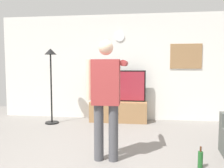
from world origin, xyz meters
TOP-DOWN VIEW (x-y plane):
  - back_wall at (0.00, 2.95)m, footprint 6.40×0.10m
  - tv_stand at (-0.02, 2.60)m, footprint 1.40×0.47m
  - television at (-0.02, 2.65)m, footprint 1.33×0.07m
  - wall_clock at (-0.02, 2.89)m, footprint 0.25×0.03m
  - framed_picture at (1.63, 2.90)m, footprint 0.76×0.04m
  - floor_lamp at (-1.60, 2.22)m, footprint 0.32×0.32m
  - person_standing_nearer_lamp at (0.02, 0.31)m, footprint 0.57×0.78m
  - beverage_bottle at (1.32, 0.19)m, footprint 0.07×0.07m

SIDE VIEW (x-z plane):
  - beverage_bottle at x=1.32m, z-range -0.03..0.27m
  - tv_stand at x=-0.02m, z-range 0.00..0.50m
  - television at x=-0.02m, z-range 0.50..1.27m
  - person_standing_nearer_lamp at x=0.02m, z-range 0.11..1.85m
  - floor_lamp at x=-1.60m, z-range 0.39..2.18m
  - back_wall at x=0.00m, z-range 0.00..2.70m
  - framed_picture at x=1.63m, z-range 1.32..1.93m
  - wall_clock at x=-0.02m, z-range 2.01..2.26m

